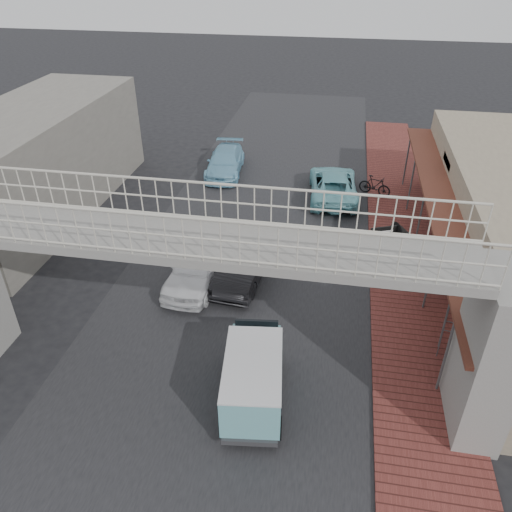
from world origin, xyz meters
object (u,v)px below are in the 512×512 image
at_px(motorcycle_far, 375,186).
at_px(angkot_van, 253,374).
at_px(dark_sedan, 244,262).
at_px(street_clock, 460,299).
at_px(angkot_far, 225,162).
at_px(white_hatchback, 197,266).
at_px(arrow_sign, 401,235).
at_px(angkot_curb, 333,185).
at_px(motorcycle_near, 419,240).

bearing_deg(motorcycle_far, angkot_van, -170.98).
height_order(dark_sedan, street_clock, street_clock).
distance_m(dark_sedan, angkot_far, 10.69).
bearing_deg(angkot_van, white_hatchback, 113.28).
bearing_deg(dark_sedan, white_hatchback, -155.97).
xyz_separation_m(white_hatchback, arrow_sign, (7.61, 1.02, 1.58)).
xyz_separation_m(white_hatchback, angkot_far, (-1.38, 10.83, -0.07)).
height_order(angkot_curb, angkot_van, angkot_van).
xyz_separation_m(angkot_curb, angkot_van, (-1.64, -14.30, 0.42)).
distance_m(angkot_van, arrow_sign, 8.01).
bearing_deg(dark_sedan, angkot_far, 112.06).
bearing_deg(motorcycle_far, street_clock, -146.65).
relative_size(white_hatchback, motorcycle_near, 2.43).
xyz_separation_m(angkot_van, motorcycle_far, (3.79, 14.77, -0.51)).
height_order(dark_sedan, motorcycle_near, dark_sedan).
xyz_separation_m(white_hatchback, angkot_van, (3.28, -5.61, 0.38)).
bearing_deg(angkot_van, street_clock, 20.03).
xyz_separation_m(dark_sedan, arrow_sign, (5.84, 0.41, 1.61)).
relative_size(street_clock, arrow_sign, 0.98).
relative_size(motorcycle_far, street_clock, 0.64).
height_order(angkot_van, street_clock, street_clock).
relative_size(dark_sedan, angkot_curb, 0.85).
bearing_deg(angkot_far, street_clock, -57.01).
xyz_separation_m(dark_sedan, angkot_van, (1.51, -6.23, 0.41)).
bearing_deg(motorcycle_far, arrow_sign, -152.80).
height_order(white_hatchback, street_clock, street_clock).
xyz_separation_m(white_hatchback, motorcycle_near, (8.84, 3.85, -0.18)).
bearing_deg(motorcycle_near, white_hatchback, 130.51).
height_order(angkot_curb, arrow_sign, arrow_sign).
relative_size(angkot_van, arrow_sign, 1.38).
bearing_deg(angkot_curb, white_hatchback, 55.15).
height_order(angkot_van, motorcycle_far, angkot_van).
bearing_deg(angkot_curb, angkot_van, 78.14).
bearing_deg(angkot_curb, motorcycle_near, 123.70).
xyz_separation_m(angkot_far, arrow_sign, (8.99, -9.81, 1.66)).
bearing_deg(dark_sedan, angkot_curb, 73.60).
relative_size(dark_sedan, arrow_sign, 1.59).
relative_size(motorcycle_near, arrow_sign, 0.66).
bearing_deg(arrow_sign, angkot_far, 109.58).
height_order(white_hatchback, angkot_curb, white_hatchback).
xyz_separation_m(street_clock, arrow_sign, (-1.53, 3.65, -0.00)).
bearing_deg(dark_sedan, street_clock, -18.82).
relative_size(angkot_curb, street_clock, 1.91).
relative_size(white_hatchback, angkot_van, 1.16).
relative_size(angkot_curb, angkot_van, 1.36).
bearing_deg(white_hatchback, motorcycle_far, 55.04).
bearing_deg(angkot_curb, dark_sedan, 63.37).
height_order(angkot_curb, angkot_far, angkot_curb).
bearing_deg(street_clock, motorcycle_near, 105.32).
distance_m(angkot_van, street_clock, 6.68).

